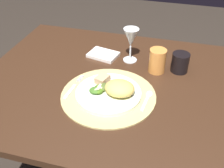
# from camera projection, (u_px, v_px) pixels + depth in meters

# --- Properties ---
(dining_table) EXTENTS (1.11, 0.85, 0.71)m
(dining_table) POSITION_uv_depth(u_px,v_px,m) (116.00, 104.00, 1.14)
(dining_table) COLOR #382114
(dining_table) RESTS_ON ground
(placemat) EXTENTS (0.35, 0.35, 0.01)m
(placemat) POSITION_uv_depth(u_px,v_px,m) (108.00, 95.00, 1.01)
(placemat) COLOR tan
(placemat) RESTS_ON dining_table
(dinner_plate) EXTENTS (0.24, 0.24, 0.01)m
(dinner_plate) POSITION_uv_depth(u_px,v_px,m) (108.00, 93.00, 1.00)
(dinner_plate) COLOR silver
(dinner_plate) RESTS_ON placemat
(pasta_serving) EXTENTS (0.11, 0.10, 0.05)m
(pasta_serving) POSITION_uv_depth(u_px,v_px,m) (120.00, 88.00, 0.97)
(pasta_serving) COLOR #E0BF5E
(pasta_serving) RESTS_ON dinner_plate
(salad_greens) EXTENTS (0.07, 0.08, 0.02)m
(salad_greens) POSITION_uv_depth(u_px,v_px,m) (99.00, 89.00, 0.99)
(salad_greens) COLOR #4C5E28
(salad_greens) RESTS_ON dinner_plate
(bread_piece) EXTENTS (0.05, 0.06, 0.02)m
(bread_piece) POSITION_uv_depth(u_px,v_px,m) (102.00, 79.00, 1.04)
(bread_piece) COLOR tan
(bread_piece) RESTS_ON dinner_plate
(fork) EXTENTS (0.03, 0.16, 0.00)m
(fork) POSITION_uv_depth(u_px,v_px,m) (73.00, 88.00, 1.04)
(fork) COLOR silver
(fork) RESTS_ON placemat
(spoon) EXTENTS (0.03, 0.12, 0.01)m
(spoon) POSITION_uv_depth(u_px,v_px,m) (148.00, 97.00, 0.99)
(spoon) COLOR silver
(spoon) RESTS_ON placemat
(napkin) EXTENTS (0.15, 0.12, 0.01)m
(napkin) POSITION_uv_depth(u_px,v_px,m) (103.00, 55.00, 1.24)
(napkin) COLOR white
(napkin) RESTS_ON dining_table
(wine_glass) EXTENTS (0.07, 0.07, 0.15)m
(wine_glass) POSITION_uv_depth(u_px,v_px,m) (131.00, 39.00, 1.15)
(wine_glass) COLOR silver
(wine_glass) RESTS_ON dining_table
(amber_tumbler) EXTENTS (0.07, 0.07, 0.10)m
(amber_tumbler) POSITION_uv_depth(u_px,v_px,m) (157.00, 61.00, 1.11)
(amber_tumbler) COLOR orange
(amber_tumbler) RESTS_ON dining_table
(dark_tumbler) EXTENTS (0.07, 0.07, 0.08)m
(dark_tumbler) POSITION_uv_depth(u_px,v_px,m) (180.00, 63.00, 1.12)
(dark_tumbler) COLOR black
(dark_tumbler) RESTS_ON dining_table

